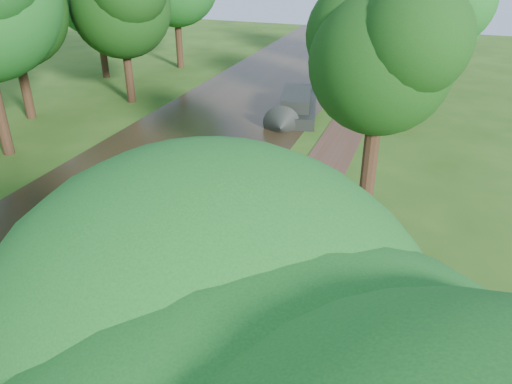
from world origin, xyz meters
The scene contains 11 objects.
ground centered at (0.00, 0.00, 0.00)m, with size 100.00×100.00×0.00m, color #284F13.
canal_water centered at (-6.00, 0.00, 0.01)m, with size 10.00×100.00×0.02m, color black.
towpath centered at (1.20, 0.00, 0.01)m, with size 2.20×100.00×0.03m, color #432B1F.
plant_boat centered at (-2.25, -2.32, 0.85)m, with size 2.29×13.52×2.27m.
tree_near_overhang centered at (3.79, 3.06, 6.60)m, with size 5.52×5.28×8.99m.
tree_near_mid centered at (4.48, 15.08, 6.44)m, with size 6.90×6.60×9.40m.
tree_far_g centered at (-17.52, 9.09, 6.79)m, with size 7.36×7.04×9.95m.
second_boat centered at (-2.26, 15.01, 0.59)m, with size 3.61×7.93×1.46m.
pedestrian_pink centered at (0.50, 18.87, 0.83)m, with size 0.58×0.38×1.60m, color #C55193.
pedestrian_dark centered at (1.90, 17.71, 0.86)m, with size 0.81×0.63×1.67m, color black.
verge_plant centered at (0.05, 2.96, 0.20)m, with size 0.37×0.32×0.41m, color #1F5D1B.
Camera 1 is at (5.54, -14.07, 9.98)m, focal length 35.00 mm.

